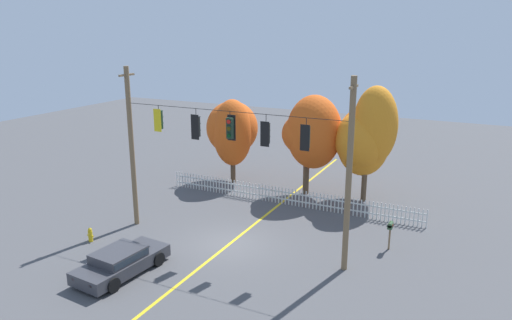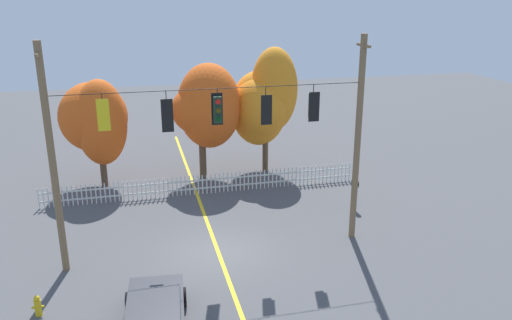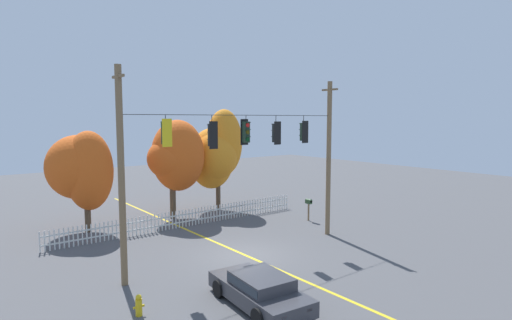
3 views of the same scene
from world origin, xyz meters
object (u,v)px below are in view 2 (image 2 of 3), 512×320
object	(u,v)px
fire_hydrant	(38,306)
roadside_mailbox	(355,185)
traffic_signal_eastbound_side	(167,115)
autumn_oak_far_east	(263,103)
traffic_signal_northbound_primary	(266,109)
traffic_signal_southbound_primary	(218,110)
traffic_signal_westbound_side	(313,106)
autumn_maple_mid	(208,107)
parked_car	(154,317)
traffic_signal_northbound_secondary	(103,114)
autumn_maple_near_fence	(96,119)

from	to	relation	value
fire_hydrant	roadside_mailbox	distance (m)	14.91
traffic_signal_eastbound_side	autumn_oak_far_east	xyz separation A→B (m)	(6.09, 9.31, -1.75)
traffic_signal_eastbound_side	traffic_signal_northbound_primary	distance (m)	3.73
traffic_signal_northbound_primary	traffic_signal_eastbound_side	bearing A→B (deg)	-179.99
traffic_signal_southbound_primary	traffic_signal_eastbound_side	bearing A→B (deg)	-179.40
traffic_signal_southbound_primary	traffic_signal_westbound_side	size ratio (longest dim) A/B	0.98
traffic_signal_southbound_primary	traffic_signal_northbound_primary	distance (m)	1.85
autumn_maple_mid	parked_car	bearing A→B (deg)	-105.80
traffic_signal_westbound_side	traffic_signal_southbound_primary	bearing A→B (deg)	179.71
traffic_signal_southbound_primary	autumn_maple_mid	xyz separation A→B (m)	(0.94, 8.90, -1.86)
traffic_signal_northbound_secondary	fire_hydrant	xyz separation A→B (m)	(-2.48, -2.85, -5.62)
traffic_signal_northbound_secondary	parked_car	distance (m)	7.25
traffic_signal_northbound_primary	autumn_maple_mid	distance (m)	9.14
traffic_signal_northbound_primary	autumn_oak_far_east	distance (m)	9.76
autumn_oak_far_east	parked_car	size ratio (longest dim) A/B	1.62
traffic_signal_eastbound_side	traffic_signal_northbound_primary	bearing A→B (deg)	0.01
autumn_maple_mid	autumn_oak_far_east	bearing A→B (deg)	6.78
traffic_signal_eastbound_side	traffic_signal_northbound_primary	world-z (taller)	same
traffic_signal_northbound_secondary	parked_car	world-z (taller)	traffic_signal_northbound_secondary
traffic_signal_southbound_primary	roadside_mailbox	xyz separation A→B (m)	(7.15, 2.89, -4.77)
traffic_signal_northbound_primary	traffic_signal_southbound_primary	bearing A→B (deg)	179.41
traffic_signal_southbound_primary	traffic_signal_westbound_side	bearing A→B (deg)	-0.29
traffic_signal_northbound_secondary	traffic_signal_eastbound_side	bearing A→B (deg)	-0.01
autumn_oak_far_east	traffic_signal_westbound_side	bearing A→B (deg)	-92.74
traffic_signal_southbound_primary	fire_hydrant	bearing A→B (deg)	-156.46
traffic_signal_eastbound_side	autumn_oak_far_east	bearing A→B (deg)	56.81
autumn_maple_near_fence	autumn_maple_mid	bearing A→B (deg)	-1.92
traffic_signal_northbound_secondary	roadside_mailbox	distance (m)	12.58
traffic_signal_westbound_side	autumn_oak_far_east	distance (m)	9.49
traffic_signal_northbound_primary	roadside_mailbox	distance (m)	7.65
traffic_signal_westbound_side	parked_car	world-z (taller)	traffic_signal_westbound_side
autumn_maple_near_fence	traffic_signal_westbound_side	bearing A→B (deg)	-46.25
parked_car	fire_hydrant	size ratio (longest dim) A/B	6.05
traffic_signal_northbound_secondary	traffic_signal_westbound_side	bearing A→B (deg)	-0.00
traffic_signal_northbound_primary	fire_hydrant	xyz separation A→B (m)	(-8.43, -2.85, -5.48)
autumn_oak_far_east	traffic_signal_northbound_primary	bearing A→B (deg)	-104.24
traffic_signal_northbound_primary	autumn_maple_near_fence	world-z (taller)	traffic_signal_northbound_primary
traffic_signal_eastbound_side	traffic_signal_southbound_primary	size ratio (longest dim) A/B	1.07
autumn_maple_near_fence	parked_car	size ratio (longest dim) A/B	1.32
traffic_signal_northbound_primary	autumn_oak_far_east	xyz separation A→B (m)	(2.36, 9.31, -1.76)
traffic_signal_northbound_secondary	traffic_signal_eastbound_side	world-z (taller)	same
fire_hydrant	parked_car	bearing A→B (deg)	-27.07
autumn_maple_near_fence	autumn_maple_mid	xyz separation A→B (m)	(5.90, -0.20, 0.37)
traffic_signal_westbound_side	parked_car	distance (m)	9.73
traffic_signal_eastbound_side	traffic_signal_westbound_side	xyz separation A→B (m)	(5.64, 0.00, 0.03)
autumn_maple_near_fence	fire_hydrant	world-z (taller)	autumn_maple_near_fence
traffic_signal_eastbound_side	traffic_signal_westbound_side	distance (m)	5.64
autumn_maple_near_fence	fire_hydrant	bearing A→B (deg)	-97.71
traffic_signal_eastbound_side	traffic_signal_southbound_primary	world-z (taller)	same
traffic_signal_southbound_primary	autumn_maple_mid	distance (m)	9.14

